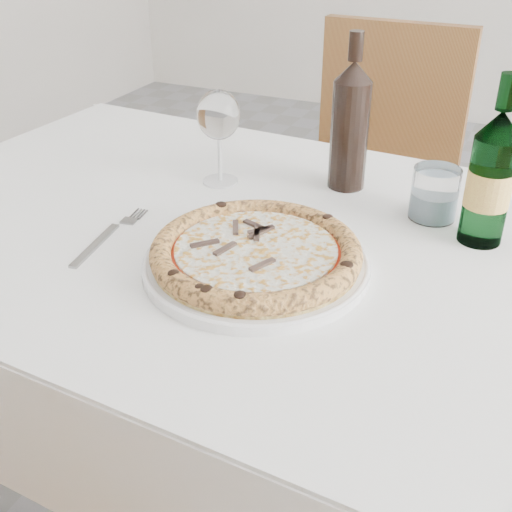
% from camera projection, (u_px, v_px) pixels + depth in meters
% --- Properties ---
extents(dining_table, '(1.41, 0.89, 0.76)m').
position_uv_depth(dining_table, '(283.00, 290.00, 1.00)').
color(dining_table, brown).
rests_on(dining_table, floor).
extents(chair_far, '(0.38, 0.38, 0.93)m').
position_uv_depth(chair_far, '(375.00, 189.00, 1.65)').
color(chair_far, brown).
rests_on(chair_far, floor).
extents(plate, '(0.31, 0.31, 0.02)m').
position_uv_depth(plate, '(256.00, 263.00, 0.87)').
color(plate, white).
rests_on(plate, dining_table).
extents(pizza, '(0.28, 0.28, 0.03)m').
position_uv_depth(pizza, '(256.00, 252.00, 0.86)').
color(pizza, '#D4B662').
rests_on(pizza, plate).
extents(fork, '(0.03, 0.19, 0.00)m').
position_uv_depth(fork, '(107.00, 237.00, 0.95)').
color(fork, gray).
rests_on(fork, dining_table).
extents(wine_glass, '(0.07, 0.07, 0.16)m').
position_uv_depth(wine_glass, '(219.00, 117.00, 1.07)').
color(wine_glass, silver).
rests_on(wine_glass, dining_table).
extents(tumbler, '(0.07, 0.07, 0.08)m').
position_uv_depth(tumbler, '(434.00, 197.00, 0.99)').
color(tumbler, white).
rests_on(tumbler, dining_table).
extents(beer_bottle, '(0.06, 0.06, 0.24)m').
position_uv_depth(beer_bottle, '(490.00, 179.00, 0.89)').
color(beer_bottle, '#397246').
rests_on(beer_bottle, dining_table).
extents(wine_bottle, '(0.06, 0.06, 0.26)m').
position_uv_depth(wine_bottle, '(350.00, 124.00, 1.06)').
color(wine_bottle, black).
rests_on(wine_bottle, dining_table).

